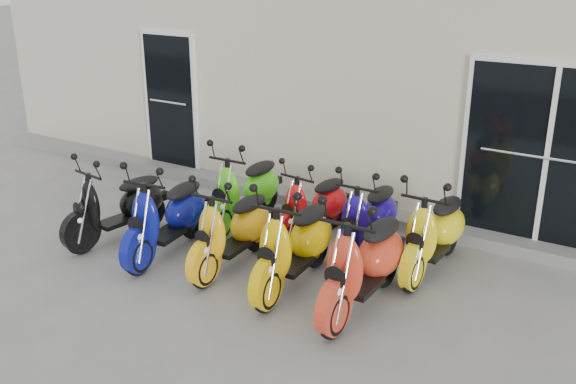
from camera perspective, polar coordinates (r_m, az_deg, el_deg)
name	(u,v)px	position (r m, az deg, el deg)	size (l,w,h in m)	color
ground	(261,268)	(7.52, -2.42, -6.72)	(80.00, 80.00, 0.00)	gray
building	(428,68)	(11.52, 12.34, 10.75)	(14.00, 6.00, 3.20)	beige
front_step	(341,207)	(9.08, 4.72, -1.36)	(14.00, 0.40, 0.15)	gray
door_left	(171,98)	(10.62, -10.40, 8.24)	(1.07, 0.08, 2.22)	black
door_right	(548,152)	(8.08, 22.12, 3.32)	(2.02, 0.08, 2.22)	black
scooter_front_black	(117,195)	(8.28, -14.98, -0.30)	(0.59, 1.62, 1.20)	black
scooter_front_blue	(166,206)	(7.72, -10.76, -1.19)	(0.62, 1.71, 1.27)	navy
scooter_front_orange_a	(232,219)	(7.30, -4.97, -2.40)	(0.60, 1.64, 1.21)	#FFB611
scooter_front_orange_b	(295,232)	(6.83, 0.60, -3.62)	(0.63, 1.74, 1.29)	#E5B604
scooter_front_red	(365,250)	(6.43, 6.84, -5.12)	(0.66, 1.80, 1.33)	red
scooter_back_green	(245,181)	(8.45, -3.82, 1.00)	(0.62, 1.70, 1.26)	#4FE819
scooter_back_red	(314,197)	(8.04, 2.32, -0.47)	(0.56, 1.54, 1.13)	red
scooter_back_blue	(369,208)	(7.67, 7.21, -1.43)	(0.58, 1.61, 1.19)	#1A0A83
scooter_back_yellow	(435,221)	(7.36, 12.97, -2.55)	(0.61, 1.68, 1.24)	yellow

